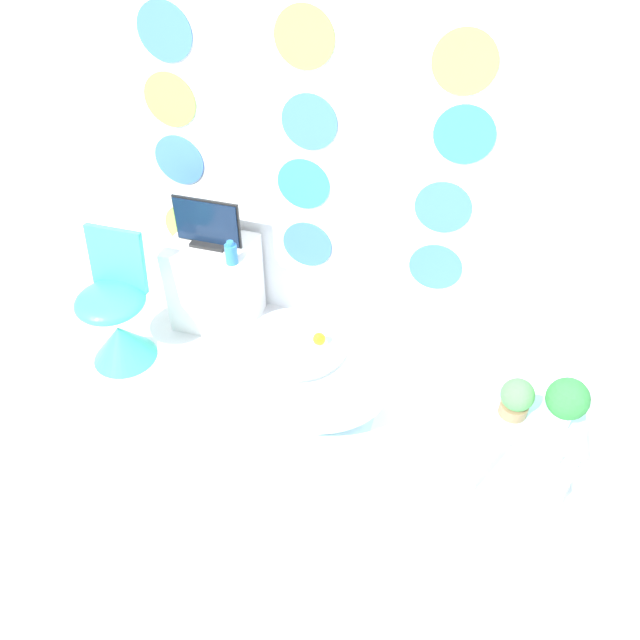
% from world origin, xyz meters
% --- Properties ---
extents(ground_plane, '(12.00, 12.00, 0.00)m').
position_xyz_m(ground_plane, '(0.00, 0.00, 0.00)').
color(ground_plane, silver).
extents(wall_back_dotted, '(4.27, 0.05, 2.60)m').
position_xyz_m(wall_back_dotted, '(-0.00, 1.74, 1.30)').
color(wall_back_dotted, white).
rests_on(wall_back_dotted, ground_plane).
extents(rug, '(0.94, 0.76, 0.01)m').
position_xyz_m(rug, '(0.13, 0.79, 0.00)').
color(rug, silver).
rests_on(rug, ground_plane).
extents(bathtub, '(0.99, 0.65, 0.52)m').
position_xyz_m(bathtub, '(0.18, 0.92, 0.26)').
color(bathtub, white).
rests_on(bathtub, ground_plane).
extents(rubber_duck, '(0.06, 0.07, 0.08)m').
position_xyz_m(rubber_duck, '(0.30, 0.92, 0.55)').
color(rubber_duck, yellow).
rests_on(rubber_duck, bathtub).
extents(chair, '(0.40, 0.40, 0.81)m').
position_xyz_m(chair, '(-0.95, 1.02, 0.27)').
color(chair, '#38B2A3').
rests_on(chair, ground_plane).
extents(tv_cabinet, '(0.49, 0.39, 0.58)m').
position_xyz_m(tv_cabinet, '(-0.54, 1.50, 0.29)').
color(tv_cabinet, silver).
rests_on(tv_cabinet, ground_plane).
extents(tv, '(0.40, 0.12, 0.30)m').
position_xyz_m(tv, '(-0.54, 1.50, 0.71)').
color(tv, black).
rests_on(tv, tv_cabinet).
extents(vase, '(0.07, 0.07, 0.14)m').
position_xyz_m(vase, '(-0.35, 1.36, 0.64)').
color(vase, '#2D72B7').
rests_on(vase, tv_cabinet).
extents(side_table, '(0.45, 0.32, 0.46)m').
position_xyz_m(side_table, '(1.36, 0.79, 0.37)').
color(side_table, '#99E0D8').
rests_on(side_table, ground_plane).
extents(potted_plant_left, '(0.15, 0.15, 0.20)m').
position_xyz_m(potted_plant_left, '(1.26, 0.79, 0.56)').
color(potted_plant_left, '#8C6B4C').
rests_on(potted_plant_left, side_table).
extents(potted_plant_right, '(0.19, 0.19, 0.27)m').
position_xyz_m(potted_plant_right, '(1.46, 0.78, 0.62)').
color(potted_plant_right, white).
rests_on(potted_plant_right, side_table).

